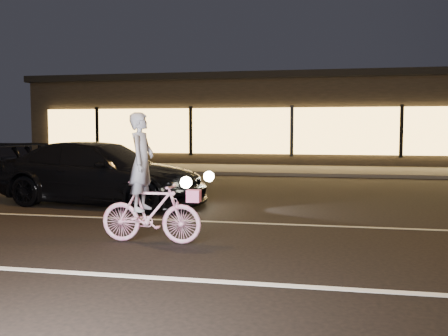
# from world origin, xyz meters

# --- Properties ---
(ground) EXTENTS (90.00, 90.00, 0.00)m
(ground) POSITION_xyz_m (0.00, 0.00, 0.00)
(ground) COLOR black
(ground) RESTS_ON ground
(lane_stripe_near) EXTENTS (60.00, 0.12, 0.01)m
(lane_stripe_near) POSITION_xyz_m (0.00, -1.50, 0.00)
(lane_stripe_near) COLOR silver
(lane_stripe_near) RESTS_ON ground
(lane_stripe_far) EXTENTS (60.00, 0.10, 0.01)m
(lane_stripe_far) POSITION_xyz_m (0.00, 2.00, 0.00)
(lane_stripe_far) COLOR gray
(lane_stripe_far) RESTS_ON ground
(sidewalk) EXTENTS (30.00, 4.00, 0.12)m
(sidewalk) POSITION_xyz_m (0.00, 13.00, 0.06)
(sidewalk) COLOR #383533
(sidewalk) RESTS_ON ground
(storefront) EXTENTS (25.40, 8.42, 4.20)m
(storefront) POSITION_xyz_m (0.00, 18.97, 2.15)
(storefront) COLOR black
(storefront) RESTS_ON ground
(cyclist) EXTENTS (1.55, 0.54, 1.96)m
(cyclist) POSITION_xyz_m (-1.24, 0.18, 0.70)
(cyclist) COLOR #E64299
(cyclist) RESTS_ON ground
(sedan) EXTENTS (5.08, 2.60, 1.41)m
(sedan) POSITION_xyz_m (-3.56, 3.59, 0.71)
(sedan) COLOR black
(sedan) RESTS_ON ground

